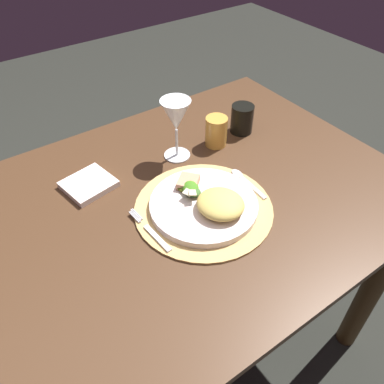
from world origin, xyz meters
TOP-DOWN VIEW (x-y plane):
  - ground_plane at (0.00, 0.00)m, footprint 6.00×6.00m
  - dining_table at (0.00, 0.00)m, footprint 1.21×0.85m
  - placemat at (0.04, -0.07)m, footprint 0.34×0.34m
  - dinner_plate at (0.04, -0.07)m, footprint 0.27×0.27m
  - pasta_serving at (0.06, -0.11)m, footprint 0.14×0.14m
  - salad_greens at (0.03, -0.02)m, footprint 0.06×0.08m
  - bread_piece at (0.04, 0.01)m, footprint 0.07×0.07m
  - fork at (-0.11, -0.06)m, footprint 0.02×0.16m
  - spoon at (0.19, -0.04)m, footprint 0.02×0.14m
  - napkin at (-0.16, 0.18)m, footprint 0.14×0.13m
  - wine_glass at (0.11, 0.16)m, footprint 0.08×0.08m
  - amber_tumbler at (0.23, 0.14)m, footprint 0.06×0.06m
  - dark_tumbler at (0.34, 0.15)m, footprint 0.07×0.07m

SIDE VIEW (x-z plane):
  - ground_plane at x=0.00m, z-range 0.00..0.00m
  - dining_table at x=0.00m, z-range 0.21..0.96m
  - placemat at x=0.04m, z-range 0.75..0.76m
  - napkin at x=-0.16m, z-range 0.75..0.77m
  - spoon at x=0.19m, z-range 0.76..0.76m
  - fork at x=-0.11m, z-range 0.76..0.76m
  - dinner_plate at x=0.04m, z-range 0.76..0.77m
  - bread_piece at x=0.04m, z-range 0.77..0.79m
  - salad_greens at x=0.03m, z-range 0.77..0.80m
  - pasta_serving at x=0.06m, z-range 0.77..0.81m
  - dark_tumbler at x=0.34m, z-range 0.75..0.84m
  - amber_tumbler at x=0.23m, z-range 0.75..0.84m
  - wine_glass at x=0.11m, z-range 0.79..0.97m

